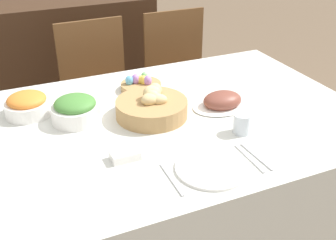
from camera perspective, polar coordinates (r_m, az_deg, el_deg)
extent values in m
cube|color=silver|center=(1.99, -0.66, -9.31)|extent=(1.74, 1.15, 0.75)
cylinder|color=brown|center=(2.51, -11.11, -5.30)|extent=(0.03, 0.03, 0.43)
cylinder|color=brown|center=(2.60, -2.88, -3.34)|extent=(0.03, 0.03, 0.43)
cylinder|color=brown|center=(2.83, -13.22, -1.29)|extent=(0.03, 0.03, 0.43)
cylinder|color=brown|center=(2.92, -5.85, 0.32)|extent=(0.03, 0.03, 0.43)
cube|color=brown|center=(2.60, -8.62, 2.02)|extent=(0.43, 0.43, 0.02)
cube|color=brown|center=(2.68, -10.33, 8.39)|extent=(0.42, 0.03, 0.46)
cylinder|color=brown|center=(2.65, 0.40, -2.63)|extent=(0.03, 0.03, 0.43)
cylinder|color=brown|center=(2.81, 7.66, -0.97)|extent=(0.03, 0.03, 0.43)
cylinder|color=brown|center=(2.97, -2.62, 0.95)|extent=(0.03, 0.03, 0.43)
cylinder|color=brown|center=(3.11, 4.07, 2.27)|extent=(0.03, 0.03, 0.43)
cube|color=brown|center=(2.77, 2.47, 4.13)|extent=(0.42, 0.42, 0.02)
cube|color=brown|center=(2.86, 0.81, 10.11)|extent=(0.42, 0.02, 0.46)
cube|color=#3D2616|center=(3.34, -13.72, 7.79)|extent=(1.34, 0.44, 0.90)
cylinder|color=#AD8451|center=(1.79, -2.23, 1.55)|extent=(0.31, 0.31, 0.07)
ellipsoid|color=#E0C184|center=(1.78, -2.37, 3.74)|extent=(0.09, 0.08, 0.06)
ellipsoid|color=#E0C184|center=(1.76, -2.23, 3.17)|extent=(0.09, 0.09, 0.06)
ellipsoid|color=#E0C184|center=(1.78, -2.04, 3.64)|extent=(0.09, 0.09, 0.06)
ellipsoid|color=#E0C184|center=(1.75, -1.41, 2.81)|extent=(0.10, 0.08, 0.05)
ellipsoid|color=#E0C184|center=(1.83, -1.78, 4.07)|extent=(0.08, 0.08, 0.06)
ellipsoid|color=#E0C184|center=(1.79, -2.09, 3.19)|extent=(0.08, 0.07, 0.06)
ellipsoid|color=#E0C184|center=(1.75, -2.40, 2.85)|extent=(0.09, 0.07, 0.05)
cylinder|color=#AD8451|center=(2.04, -3.67, 4.52)|extent=(0.19, 0.19, 0.03)
ellipsoid|color=#F4D151|center=(2.03, -3.33, 5.41)|extent=(0.04, 0.04, 0.05)
ellipsoid|color=#7FCC7A|center=(2.08, -3.19, 5.95)|extent=(0.03, 0.03, 0.04)
ellipsoid|color=#B27AD1|center=(2.04, -4.43, 5.53)|extent=(0.04, 0.04, 0.05)
ellipsoid|color=#F4D151|center=(2.04, -3.76, 5.48)|extent=(0.03, 0.03, 0.04)
ellipsoid|color=#60B2E0|center=(2.03, -5.27, 5.34)|extent=(0.04, 0.04, 0.05)
ellipsoid|color=#B27AD1|center=(2.02, -2.78, 5.37)|extent=(0.04, 0.04, 0.05)
ellipsoid|color=white|center=(1.89, 7.33, 1.91)|extent=(0.27, 0.19, 0.01)
ellipsoid|color=brown|center=(1.88, 7.38, 2.65)|extent=(0.18, 0.13, 0.08)
cylinder|color=white|center=(1.90, -18.43, 1.53)|extent=(0.19, 0.19, 0.06)
ellipsoid|color=orange|center=(1.88, -18.62, 2.65)|extent=(0.16, 0.16, 0.06)
cylinder|color=white|center=(1.79, -12.34, 0.91)|extent=(0.20, 0.20, 0.07)
ellipsoid|color=#478438|center=(1.77, -12.49, 2.19)|extent=(0.17, 0.17, 0.06)
cylinder|color=white|center=(1.48, 5.97, -6.46)|extent=(0.26, 0.26, 0.01)
cube|color=#B7B7BC|center=(1.42, 0.48, -8.03)|extent=(0.02, 0.19, 0.00)
cube|color=#B7B7BC|center=(1.55, 10.96, -5.12)|extent=(0.02, 0.19, 0.00)
cube|color=#B7B7BC|center=(1.56, 11.87, -4.86)|extent=(0.02, 0.19, 0.00)
cylinder|color=silver|center=(1.69, 9.99, -0.47)|extent=(0.07, 0.07, 0.08)
cube|color=white|center=(1.52, -5.83, -4.77)|extent=(0.10, 0.06, 0.03)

